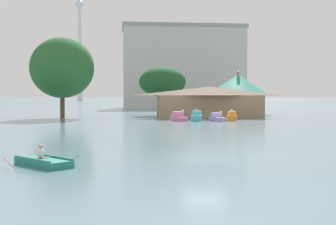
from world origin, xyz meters
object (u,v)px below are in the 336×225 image
(pedal_boat_orange, at_px, (232,117))
(shoreline_tree_mid, at_px, (162,82))
(rowboat_with_rower, at_px, (43,162))
(green_roof_pavilion, at_px, (238,92))
(pedal_boat_lavender, at_px, (217,118))
(pedal_boat_pink, at_px, (179,117))
(boathouse, at_px, (210,102))
(distant_broadcast_tower, at_px, (80,12))
(pedal_boat_cyan, at_px, (197,117))
(shoreline_tree_tall_left, at_px, (62,68))
(background_building_block, at_px, (183,67))

(pedal_boat_orange, distance_m, shoreline_tree_mid, 21.17)
(rowboat_with_rower, bearing_deg, green_roof_pavilion, 116.41)
(pedal_boat_orange, bearing_deg, green_roof_pavilion, 179.03)
(pedal_boat_orange, bearing_deg, pedal_boat_lavender, -44.34)
(green_roof_pavilion, bearing_deg, shoreline_tree_mid, -177.50)
(pedal_boat_pink, relative_size, pedal_boat_lavender, 1.07)
(boathouse, relative_size, distant_broadcast_tower, 0.11)
(pedal_boat_cyan, distance_m, pedal_boat_orange, 5.19)
(shoreline_tree_tall_left, distance_m, background_building_block, 67.13)
(pedal_boat_cyan, height_order, shoreline_tree_mid, shoreline_tree_mid)
(pedal_boat_pink, bearing_deg, distant_broadcast_tower, 168.15)
(boathouse, bearing_deg, pedal_boat_cyan, -113.13)
(pedal_boat_pink, xyz_separation_m, distant_broadcast_tower, (-34.49, 271.37, 62.53))
(shoreline_tree_mid, bearing_deg, pedal_boat_cyan, -81.62)
(pedal_boat_lavender, height_order, shoreline_tree_mid, shoreline_tree_mid)
(pedal_boat_pink, height_order, pedal_boat_orange, pedal_boat_pink)
(pedal_boat_lavender, distance_m, boathouse, 9.33)
(green_roof_pavilion, distance_m, shoreline_tree_mid, 14.23)
(pedal_boat_pink, distance_m, background_building_block, 72.74)
(pedal_boat_pink, relative_size, pedal_boat_cyan, 1.04)
(rowboat_with_rower, xyz_separation_m, pedal_boat_lavender, (17.45, 39.02, 0.26))
(pedal_boat_cyan, relative_size, background_building_block, 0.09)
(shoreline_tree_tall_left, xyz_separation_m, background_building_block, (27.91, 60.92, 4.06))
(pedal_boat_cyan, relative_size, boathouse, 0.18)
(pedal_boat_orange, bearing_deg, pedal_boat_pink, -73.10)
(pedal_boat_cyan, relative_size, green_roof_pavilion, 0.26)
(pedal_boat_cyan, height_order, pedal_boat_lavender, pedal_boat_cyan)
(shoreline_tree_mid, bearing_deg, distant_broadcast_tower, 97.69)
(boathouse, xyz_separation_m, shoreline_tree_mid, (-6.39, 11.12, 3.42))
(pedal_boat_cyan, distance_m, boathouse, 9.22)
(boathouse, distance_m, shoreline_tree_tall_left, 23.80)
(green_roof_pavilion, height_order, background_building_block, background_building_block)
(rowboat_with_rower, relative_size, background_building_block, 0.10)
(pedal_boat_orange, bearing_deg, distant_broadcast_tower, -154.73)
(pedal_boat_pink, relative_size, shoreline_tree_tall_left, 0.26)
(pedal_boat_pink, height_order, pedal_boat_cyan, pedal_boat_cyan)
(pedal_boat_lavender, xyz_separation_m, distant_broadcast_tower, (-39.70, 272.66, 62.58))
(pedal_boat_orange, height_order, boathouse, boathouse)
(boathouse, bearing_deg, pedal_boat_pink, -127.76)
(pedal_boat_orange, relative_size, background_building_block, 0.07)
(boathouse, height_order, distant_broadcast_tower, distant_broadcast_tower)
(pedal_boat_orange, relative_size, boathouse, 0.14)
(pedal_boat_pink, bearing_deg, shoreline_tree_mid, 162.07)
(rowboat_with_rower, relative_size, shoreline_tree_tall_left, 0.28)
(pedal_boat_cyan, relative_size, distant_broadcast_tower, 0.02)
(pedal_boat_lavender, xyz_separation_m, background_building_block, (5.63, 72.31, 11.50))
(rowboat_with_rower, bearing_deg, shoreline_tree_mid, 128.56)
(pedal_boat_cyan, distance_m, shoreline_tree_mid, 20.34)
(boathouse, relative_size, green_roof_pavilion, 1.50)
(pedal_boat_orange, height_order, background_building_block, background_building_block)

